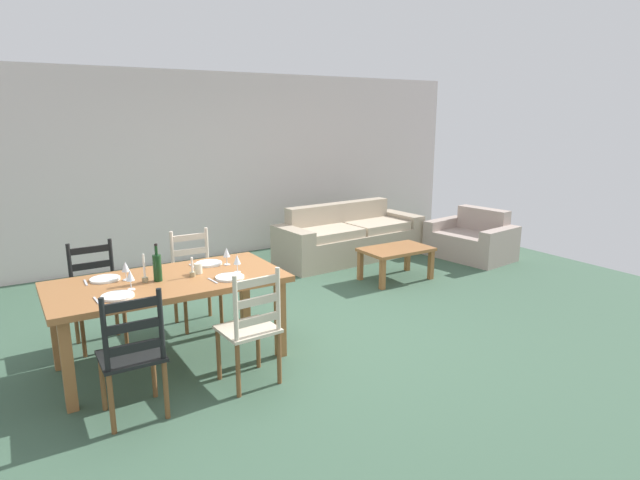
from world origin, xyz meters
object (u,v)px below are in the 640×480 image
(dining_table, at_px, (169,289))
(dining_chair_far_left, at_px, (97,295))
(wine_glass_far_left, at_px, (125,267))
(dining_chair_near_right, at_px, (251,328))
(wine_bottle, at_px, (157,267))
(dining_chair_far_right, at_px, (195,278))
(wine_glass_near_right, at_px, (237,260))
(wine_glass_far_right, at_px, (227,253))
(couch, at_px, (348,239))
(wine_glass_near_left, at_px, (130,276))
(dining_chair_near_left, at_px, (133,355))
(armchair_upholstered, at_px, (473,241))
(coffee_table, at_px, (396,253))
(coffee_cup_primary, at_px, (198,268))

(dining_table, xyz_separation_m, dining_chair_far_left, (-0.46, 0.74, -0.19))
(dining_chair_far_left, height_order, wine_glass_far_left, dining_chair_far_left)
(dining_chair_near_right, relative_size, wine_bottle, 3.04)
(dining_chair_far_right, bearing_deg, wine_glass_near_right, -83.58)
(dining_chair_far_left, bearing_deg, dining_chair_far_right, 0.81)
(wine_glass_near_right, distance_m, wine_glass_far_right, 0.28)
(wine_glass_near_right, relative_size, couch, 0.07)
(wine_glass_near_left, bearing_deg, couch, 31.22)
(dining_chair_near_right, xyz_separation_m, dining_chair_far_right, (0.05, 1.46, 0.00))
(dining_chair_near_left, relative_size, wine_glass_far_right, 5.96)
(dining_chair_far_left, bearing_deg, dining_chair_near_right, -58.69)
(wine_glass_near_left, distance_m, couch, 4.22)
(wine_glass_far_left, distance_m, wine_glass_far_right, 0.89)
(dining_chair_near_left, bearing_deg, wine_glass_far_left, 78.96)
(wine_glass_near_right, bearing_deg, dining_table, 167.68)
(dining_chair_near_right, bearing_deg, dining_chair_far_left, 121.31)
(wine_glass_near_right, height_order, wine_glass_far_left, same)
(dining_table, distance_m, wine_glass_far_right, 0.64)
(couch, xyz_separation_m, armchair_upholstered, (1.62, -0.96, -0.04))
(dining_chair_far_right, bearing_deg, wine_bottle, -126.22)
(wine_glass_far_left, distance_m, armchair_upholstered, 5.30)
(dining_chair_near_right, distance_m, wine_glass_near_left, 1.02)
(wine_glass_near_right, bearing_deg, coffee_table, 20.18)
(wine_glass_near_right, distance_m, armchair_upholstered, 4.51)
(dining_chair_far_right, bearing_deg, dining_table, -122.24)
(dining_chair_far_left, xyz_separation_m, wine_bottle, (0.38, -0.74, 0.39))
(dining_chair_far_right, bearing_deg, dining_chair_near_left, -122.60)
(wine_glass_near_right, bearing_deg, couch, 38.96)
(wine_glass_near_left, bearing_deg, coffee_table, 15.28)
(wine_glass_far_left, xyz_separation_m, coffee_table, (3.47, 0.68, -0.51))
(dining_chair_near_left, xyz_separation_m, coffee_table, (3.64, 1.55, -0.12))
(wine_glass_near_left, relative_size, couch, 0.07)
(coffee_cup_primary, relative_size, armchair_upholstered, 0.07)
(dining_chair_near_left, xyz_separation_m, coffee_cup_primary, (0.74, 0.75, 0.32))
(coffee_cup_primary, bearing_deg, dining_chair_far_left, 135.77)
(dining_chair_near_left, bearing_deg, wine_glass_far_right, 39.62)
(couch, bearing_deg, wine_glass_near_right, -141.04)
(wine_glass_far_left, relative_size, armchair_upholstered, 0.13)
(coffee_cup_primary, bearing_deg, dining_chair_far_right, 74.50)
(dining_chair_near_left, relative_size, dining_chair_near_right, 1.00)
(wine_glass_near_left, relative_size, coffee_table, 0.18)
(couch, distance_m, armchair_upholstered, 1.88)
(wine_glass_far_left, xyz_separation_m, couch, (3.55, 1.89, -0.57))
(coffee_cup_primary, bearing_deg, couch, 34.10)
(wine_glass_far_right, height_order, armchair_upholstered, wine_glass_far_right)
(wine_bottle, height_order, coffee_cup_primary, wine_bottle)
(dining_table, xyz_separation_m, wine_glass_far_right, (0.59, 0.15, 0.20))
(dining_chair_far_right, xyz_separation_m, wine_glass_far_right, (0.11, -0.60, 0.38))
(dining_chair_near_left, relative_size, couch, 0.41)
(dining_chair_far_right, distance_m, wine_glass_near_right, 0.96)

